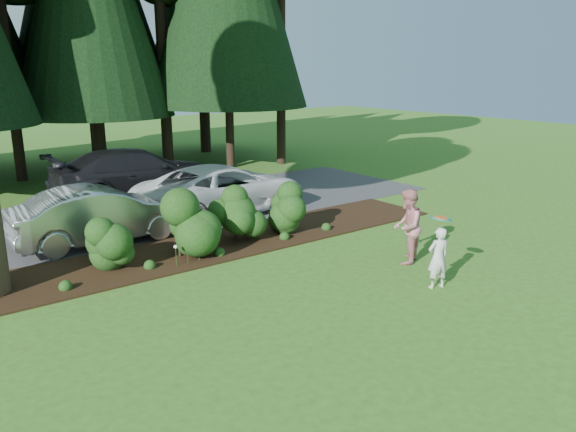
% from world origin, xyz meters
% --- Properties ---
extents(ground, '(80.00, 80.00, 0.00)m').
position_xyz_m(ground, '(0.00, 0.00, 0.00)').
color(ground, '#365D1A').
rests_on(ground, ground).
extents(mulch_bed, '(16.00, 2.50, 0.05)m').
position_xyz_m(mulch_bed, '(0.00, 3.25, 0.03)').
color(mulch_bed, black).
rests_on(mulch_bed, ground).
extents(driveway, '(22.00, 6.00, 0.03)m').
position_xyz_m(driveway, '(0.00, 7.50, 0.01)').
color(driveway, '#38383A').
rests_on(driveway, ground).
extents(shrub_row, '(6.53, 1.60, 1.61)m').
position_xyz_m(shrub_row, '(0.77, 3.14, 0.81)').
color(shrub_row, '#163A12').
rests_on(shrub_row, ground).
extents(lily_cluster, '(0.69, 0.09, 0.57)m').
position_xyz_m(lily_cluster, '(-0.30, 2.40, 0.50)').
color(lily_cluster, '#163A12').
rests_on(lily_cluster, ground).
extents(car_silver_wagon, '(4.63, 1.70, 1.51)m').
position_xyz_m(car_silver_wagon, '(-1.30, 5.32, 0.79)').
color(car_silver_wagon, silver).
rests_on(car_silver_wagon, driveway).
extents(car_white_suv, '(5.99, 3.39, 1.58)m').
position_xyz_m(car_white_suv, '(2.83, 5.99, 0.82)').
color(car_white_suv, silver).
rests_on(car_white_suv, driveway).
extents(car_dark_suv, '(6.15, 2.80, 1.74)m').
position_xyz_m(car_dark_suv, '(1.57, 9.80, 0.90)').
color(car_dark_suv, black).
rests_on(car_dark_suv, driveway).
extents(child, '(0.56, 0.45, 1.34)m').
position_xyz_m(child, '(3.29, -2.08, 0.67)').
color(child, silver).
rests_on(child, ground).
extents(adult, '(1.11, 1.04, 1.81)m').
position_xyz_m(adult, '(3.97, -0.61, 0.90)').
color(adult, '#B3172F').
rests_on(adult, ground).
extents(frisbee, '(0.44, 0.44, 0.10)m').
position_xyz_m(frisbee, '(3.11, -2.21, 1.60)').
color(frisbee, '#167968').
rests_on(frisbee, ground).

